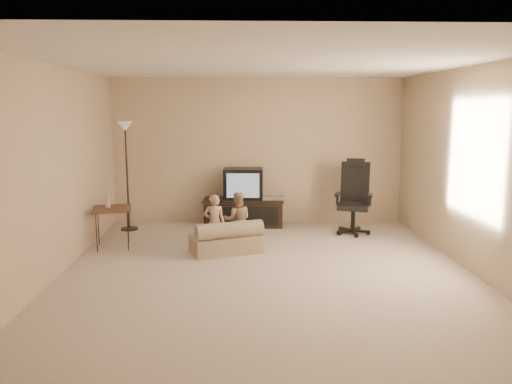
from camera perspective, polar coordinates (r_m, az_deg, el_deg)
floor at (r=6.19m, az=1.18°, el=-9.16°), size 5.50×5.50×0.00m
room_shell at (r=5.88m, az=1.23°, el=4.99°), size 5.50×5.50×5.50m
tv_stand at (r=8.50m, az=-1.40°, el=-1.16°), size 1.39×0.56×0.99m
office_chair at (r=8.15m, az=11.10°, el=-1.67°), size 0.69×0.71×1.19m
side_table at (r=7.42m, az=-16.19°, el=-1.87°), size 0.63×0.63×0.79m
floor_lamp at (r=8.35m, az=-14.63°, el=4.51°), size 0.28×0.28×1.78m
child_sofa at (r=6.95m, az=-3.34°, el=-5.46°), size 1.07×0.82×0.46m
toddler_left at (r=6.99m, az=-4.77°, el=-3.56°), size 0.30×0.22×0.81m
toddler_right at (r=7.16m, az=-2.13°, el=-3.21°), size 0.40×0.23×0.81m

